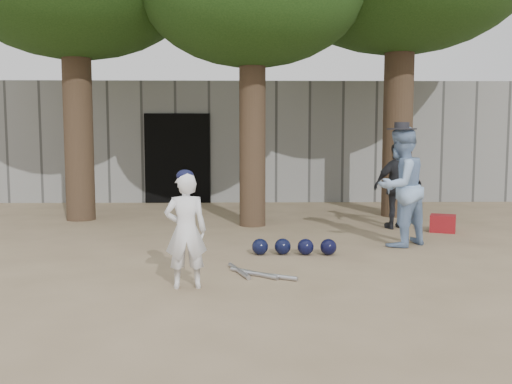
{
  "coord_description": "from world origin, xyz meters",
  "views": [
    {
      "loc": [
        0.45,
        -6.29,
        1.69
      ],
      "look_at": [
        0.6,
        1.0,
        0.95
      ],
      "focal_mm": 40.0,
      "sensor_mm": 36.0,
      "label": 1
    }
  ],
  "objects_px": {
    "spectator_blue": "(400,187)",
    "red_bag": "(443,223)",
    "spectator_dark": "(398,186)",
    "boy_player": "(186,231)"
  },
  "relations": [
    {
      "from": "spectator_blue",
      "to": "red_bag",
      "type": "height_order",
      "value": "spectator_blue"
    },
    {
      "from": "spectator_blue",
      "to": "spectator_dark",
      "type": "height_order",
      "value": "spectator_blue"
    },
    {
      "from": "spectator_dark",
      "to": "red_bag",
      "type": "relative_size",
      "value": 3.67
    },
    {
      "from": "spectator_dark",
      "to": "spectator_blue",
      "type": "bearing_deg",
      "value": 64.94
    },
    {
      "from": "boy_player",
      "to": "red_bag",
      "type": "xyz_separation_m",
      "value": [
        4.09,
        3.53,
        -0.49
      ]
    },
    {
      "from": "boy_player",
      "to": "spectator_blue",
      "type": "xyz_separation_m",
      "value": [
        3.0,
        2.32,
        0.26
      ]
    },
    {
      "from": "red_bag",
      "to": "boy_player",
      "type": "bearing_deg",
      "value": -139.17
    },
    {
      "from": "spectator_dark",
      "to": "red_bag",
      "type": "bearing_deg",
      "value": 140.4
    },
    {
      "from": "boy_player",
      "to": "spectator_dark",
      "type": "distance_m",
      "value": 5.18
    },
    {
      "from": "boy_player",
      "to": "spectator_blue",
      "type": "height_order",
      "value": "spectator_blue"
    }
  ]
}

